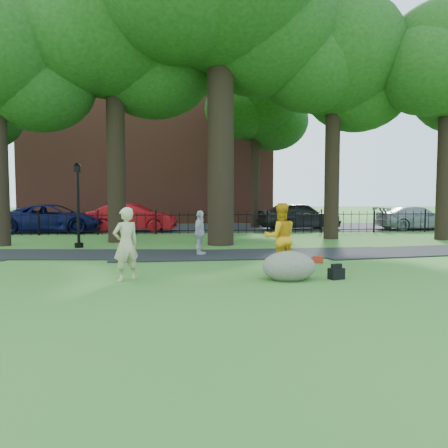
{
  "coord_description": "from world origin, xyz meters",
  "views": [
    {
      "loc": [
        -1.63,
        -11.26,
        2.16
      ],
      "look_at": [
        -0.34,
        2.0,
        1.23
      ],
      "focal_mm": 35.0,
      "sensor_mm": 36.0,
      "label": 1
    }
  ],
  "objects": [
    {
      "name": "ground",
      "position": [
        0.0,
        0.0,
        0.0
      ],
      "size": [
        120.0,
        120.0,
        0.0
      ],
      "primitive_type": "plane",
      "color": "#356A25",
      "rests_on": "ground"
    },
    {
      "name": "footpath",
      "position": [
        1.0,
        3.9,
        0.0
      ],
      "size": [
        36.07,
        3.85,
        0.03
      ],
      "primitive_type": "cube",
      "rotation": [
        0.0,
        0.0,
        0.03
      ],
      "color": "black",
      "rests_on": "ground"
    },
    {
      "name": "street",
      "position": [
        0.0,
        16.0,
        0.0
      ],
      "size": [
        80.0,
        7.0,
        0.02
      ],
      "primitive_type": "cube",
      "color": "black",
      "rests_on": "ground"
    },
    {
      "name": "iron_fence",
      "position": [
        0.0,
        12.0,
        0.6
      ],
      "size": [
        44.0,
        0.04,
        1.2
      ],
      "color": "black",
      "rests_on": "ground"
    },
    {
      "name": "brick_building",
      "position": [
        -4.0,
        24.0,
        6.0
      ],
      "size": [
        18.0,
        8.0,
        12.0
      ],
      "primitive_type": "cube",
      "color": "brown",
      "rests_on": "ground"
    },
    {
      "name": "tree_row",
      "position": [
        0.52,
        8.4,
        8.15
      ],
      "size": [
        26.82,
        7.96,
        12.42
      ],
      "color": "black",
      "rests_on": "ground"
    },
    {
      "name": "woman",
      "position": [
        -3.01,
        -0.38,
        0.91
      ],
      "size": [
        0.79,
        0.72,
        1.82
      ],
      "primitive_type": "imported",
      "rotation": [
        0.0,
        0.0,
        3.71
      ],
      "color": "tan",
      "rests_on": "ground"
    },
    {
      "name": "man",
      "position": [
        1.08,
        0.55,
        0.95
      ],
      "size": [
        0.96,
        0.77,
        1.9
      ],
      "primitive_type": "imported",
      "rotation": [
        0.0,
        0.0,
        3.2
      ],
      "color": "orange",
      "rests_on": "ground"
    },
    {
      "name": "pedestrian",
      "position": [
        -1.0,
        3.96,
        0.78
      ],
      "size": [
        0.66,
        0.99,
        1.57
      ],
      "primitive_type": "imported",
      "rotation": [
        0.0,
        0.0,
        1.24
      ],
      "color": "#B8B8BD",
      "rests_on": "ground"
    },
    {
      "name": "boulder",
      "position": [
        1.03,
        -0.65,
        0.39
      ],
      "size": [
        1.47,
        1.19,
        0.78
      ],
      "primitive_type": "ellipsoid",
      "rotation": [
        0.0,
        0.0,
        0.14
      ],
      "color": "slate",
      "rests_on": "ground"
    },
    {
      "name": "lamppost",
      "position": [
        -5.74,
        6.58,
        1.67
      ],
      "size": [
        0.34,
        0.34,
        3.41
      ],
      "rotation": [
        0.0,
        0.0,
        0.0
      ],
      "color": "black",
      "rests_on": "ground"
    },
    {
      "name": "backpack",
      "position": [
        2.24,
        -0.71,
        0.14
      ],
      "size": [
        0.43,
        0.34,
        0.28
      ],
      "primitive_type": "cube",
      "rotation": [
        0.0,
        0.0,
        0.32
      ],
      "color": "black",
      "rests_on": "ground"
    },
    {
      "name": "red_bag",
      "position": [
        2.58,
        1.85,
        0.11
      ],
      "size": [
        0.37,
        0.31,
        0.22
      ],
      "primitive_type": "cube",
      "rotation": [
        0.0,
        0.0,
        -0.39
      ],
      "color": "maroon",
      "rests_on": "ground"
    },
    {
      "name": "red_sedan",
      "position": [
        -4.41,
        13.79,
        0.8
      ],
      "size": [
        5.04,
        2.29,
        1.6
      ],
      "primitive_type": "imported",
      "rotation": [
        0.0,
        0.0,
        1.45
      ],
      "color": "#A60C14",
      "rests_on": "ground"
    },
    {
      "name": "navy_van",
      "position": [
        -8.68,
        13.71,
        0.78
      ],
      "size": [
        5.71,
        2.87,
        1.55
      ],
      "primitive_type": "imported",
      "rotation": [
        0.0,
        0.0,
        1.52
      ],
      "color": "#0D1043",
      "rests_on": "ground"
    },
    {
      "name": "grey_car",
      "position": [
        5.36,
        14.24,
        0.84
      ],
      "size": [
        5.12,
        2.56,
        1.68
      ],
      "primitive_type": "imported",
      "rotation": [
        0.0,
        0.0,
        1.69
      ],
      "color": "black",
      "rests_on": "ground"
    },
    {
      "name": "silver_car",
      "position": [
        12.33,
        13.55,
        0.7
      ],
      "size": [
        4.91,
        2.23,
        1.39
      ],
      "primitive_type": "imported",
      "rotation": [
        0.0,
        0.0,
        1.63
      ],
      "color": "#9C9FA4",
      "rests_on": "ground"
    }
  ]
}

